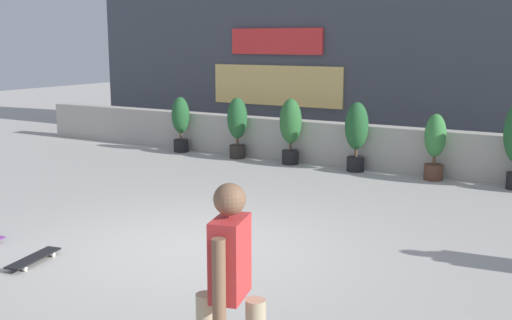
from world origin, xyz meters
The scene contains 10 objects.
ground_plane centered at (0.00, 0.00, 0.00)m, with size 48.00×48.00×0.00m, color #B2AFA8.
planter_wall centered at (0.00, 6.00, 0.45)m, with size 18.00×0.40×0.90m, color #B2ADA3.
building_backdrop centered at (-0.01, 10.00, 3.25)m, with size 20.00×2.08×6.50m.
potted_plant_0 centered at (-4.49, 5.55, 0.73)m, with size 0.42×0.42×1.31m.
potted_plant_1 centered at (-2.89, 5.55, 0.78)m, with size 0.45×0.45×1.37m.
potted_plant_2 centered at (-1.54, 5.55, 0.81)m, with size 0.47×0.47×1.41m.
potted_plant_3 centered at (-0.05, 5.55, 0.81)m, with size 0.47×0.47×1.41m.
potted_plant_4 centered at (1.54, 5.55, 0.70)m, with size 0.40×0.40×1.27m.
skater_by_wall_left centered at (2.39, -2.88, 0.94)m, with size 0.82×0.54×1.70m.
skateboard_near_camera centered at (-1.33, -1.47, 0.06)m, with size 0.36×0.82×0.08m.
Camera 1 is at (4.61, -6.27, 2.62)m, focal length 44.07 mm.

